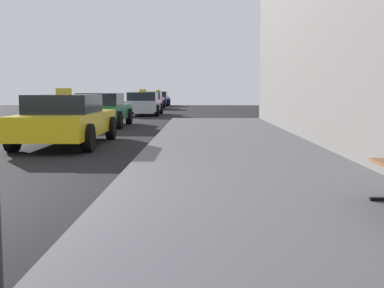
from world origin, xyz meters
TOP-DOWN VIEW (x-y plane):
  - sidewalk at (4.00, 0.00)m, footprint 4.00×32.00m
  - car_yellow at (-0.16, 6.42)m, footprint 1.92×4.51m
  - car_green at (-0.55, 12.92)m, footprint 1.94×4.11m
  - car_silver at (0.09, 21.49)m, footprint 1.96×4.38m
  - car_red at (-0.45, 31.39)m, footprint 1.99×4.49m
  - car_blue at (-0.43, 38.38)m, footprint 1.92×4.47m

SIDE VIEW (x-z plane):
  - sidewalk at x=4.00m, z-range 0.00..0.15m
  - car_green at x=-0.55m, z-range 0.01..1.28m
  - car_red at x=-0.45m, z-range 0.01..1.28m
  - car_blue at x=-0.43m, z-range -0.07..1.36m
  - car_silver at x=0.09m, z-range -0.07..1.36m
  - car_yellow at x=-0.16m, z-range -0.07..1.36m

